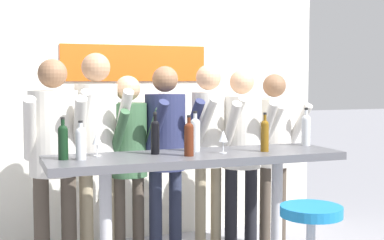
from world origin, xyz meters
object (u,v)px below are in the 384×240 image
object	(u,v)px
person_far_right	(274,141)
wine_bottle_6	(306,128)
wine_bottle_5	(81,142)
wine_bottle_4	(189,137)
wine_glass_0	(223,137)
person_right	(242,141)
person_center_left	(129,148)
person_far_left	(54,144)
wine_bottle_0	(155,135)
wine_bottle_2	(265,134)
wine_glass_1	(97,139)
person_center	(166,142)
person_center_right	(209,136)
person_left	(97,136)
wine_bottle_1	(195,133)
tasting_table	(196,175)
wine_bottle_3	(63,140)

from	to	relation	value
person_far_right	wine_bottle_6	distance (m)	0.55
wine_bottle_5	wine_bottle_4	bearing A→B (deg)	-6.73
wine_bottle_5	wine_glass_0	xyz separation A→B (m)	(1.08, -0.03, -0.00)
person_right	person_center_left	bearing A→B (deg)	179.53
person_far_left	wine_bottle_0	xyz separation A→B (m)	(0.69, -0.51, 0.10)
wine_bottle_4	wine_bottle_6	size ratio (longest dim) A/B	0.94
person_far_right	person_right	bearing A→B (deg)	-177.09
person_far_right	wine_bottle_2	xyz separation A→B (m)	(-0.50, -0.74, 0.15)
wine_bottle_2	person_center_left	bearing A→B (deg)	140.74
wine_glass_0	wine_glass_1	distance (m)	0.95
wine_glass_0	wine_glass_1	world-z (taller)	same
person_center	person_center_right	world-z (taller)	person_center_right
person_center_left	person_center	bearing A→B (deg)	-10.78
person_far_left	person_left	distance (m)	0.37
person_far_right	wine_bottle_5	bearing A→B (deg)	-168.09
person_center_right	wine_glass_0	world-z (taller)	person_center_right
wine_bottle_0	wine_bottle_6	size ratio (longest dim) A/B	0.99
wine_bottle_0	wine_bottle_4	world-z (taller)	wine_bottle_0
person_left	person_center_left	bearing A→B (deg)	-3.96
person_left	wine_glass_0	world-z (taller)	person_left
person_right	wine_bottle_1	size ratio (longest dim) A/B	5.41
wine_bottle_6	wine_glass_1	size ratio (longest dim) A/B	1.82
person_center_right	wine_bottle_0	world-z (taller)	person_center_right
person_center	person_left	bearing A→B (deg)	170.82
person_right	wine_bottle_2	distance (m)	0.69
wine_glass_1	person_right	bearing A→B (deg)	18.05
person_center_right	wine_glass_0	distance (m)	0.72
person_center	wine_bottle_2	size ratio (longest dim) A/B	5.67
person_far_right	wine_bottle_4	world-z (taller)	person_far_right
person_far_right	wine_bottle_2	world-z (taller)	person_far_right
person_left	person_far_right	distance (m)	1.68
person_right	wine_bottle_5	xyz separation A→B (m)	(-1.54, -0.60, 0.13)
person_left	person_center	xyz separation A→B (m)	(0.60, -0.00, -0.07)
person_far_left	wine_bottle_6	xyz separation A→B (m)	(2.05, -0.45, 0.10)
tasting_table	wine_glass_0	world-z (taller)	wine_glass_0
wine_glass_1	person_left	bearing A→B (deg)	79.66
person_center_right	wine_bottle_5	size ratio (longest dim) A/B	6.33
wine_bottle_6	person_center_left	bearing A→B (deg)	159.56
wine_bottle_1	wine_glass_1	world-z (taller)	wine_bottle_1
person_right	wine_bottle_0	world-z (taller)	person_right
wine_bottle_2	wine_bottle_3	size ratio (longest dim) A/B	1.02
person_far_left	person_center	bearing A→B (deg)	6.67
person_far_right	wine_bottle_4	bearing A→B (deg)	-153.62
person_left	wine_bottle_6	xyz separation A→B (m)	(1.69, -0.52, 0.05)
tasting_table	wine_bottle_6	size ratio (longest dim) A/B	7.02
wine_bottle_2	wine_bottle_6	world-z (taller)	wine_bottle_6
wine_bottle_4	wine_bottle_5	distance (m)	0.78
person_far_right	wine_glass_0	xyz separation A→B (m)	(-0.84, -0.70, 0.14)
tasting_table	wine_bottle_4	size ratio (longest dim) A/B	7.48
tasting_table	person_left	bearing A→B (deg)	133.87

